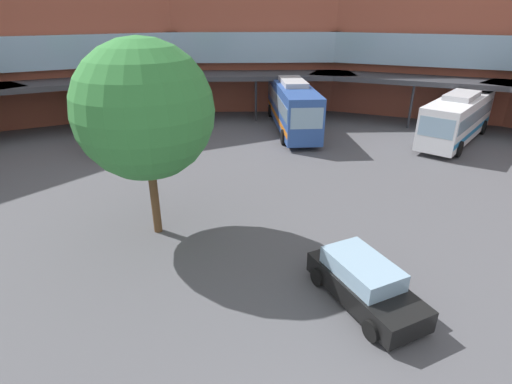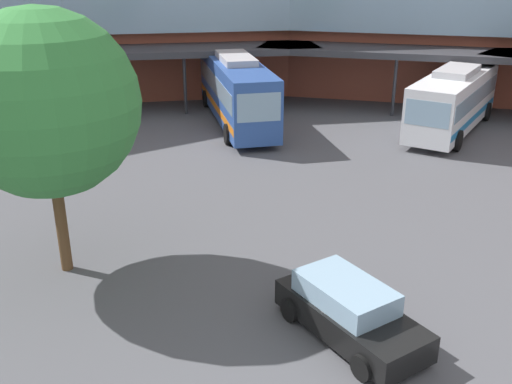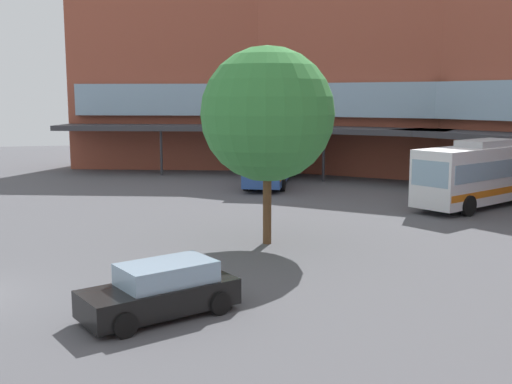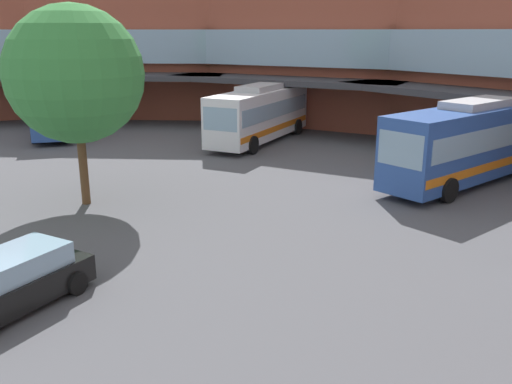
{
  "view_description": "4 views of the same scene",
  "coord_description": "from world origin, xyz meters",
  "px_view_note": "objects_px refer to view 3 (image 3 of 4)",
  "views": [
    {
      "loc": [
        -1.25,
        -4.3,
        9.09
      ],
      "look_at": [
        -0.69,
        11.14,
        1.96
      ],
      "focal_mm": 27.9,
      "sensor_mm": 36.0,
      "label": 1
    },
    {
      "loc": [
        -1.95,
        -6.25,
        9.57
      ],
      "look_at": [
        1.32,
        12.37,
        1.83
      ],
      "focal_mm": 41.48,
      "sensor_mm": 36.0,
      "label": 2
    },
    {
      "loc": [
        19.74,
        5.3,
        6.16
      ],
      "look_at": [
        -0.27,
        9.8,
        2.99
      ],
      "focal_mm": 43.29,
      "sensor_mm": 36.0,
      "label": 3
    },
    {
      "loc": [
        17.32,
        3.42,
        7.16
      ],
      "look_at": [
        2.54,
        14.72,
        1.69
      ],
      "focal_mm": 38.68,
      "sensor_mm": 36.0,
      "label": 4
    }
  ],
  "objects_px": {
    "bus_4": "(485,172)",
    "parked_car": "(161,291)",
    "plaza_tree": "(267,114)",
    "bus_3": "(271,157)"
  },
  "relations": [
    {
      "from": "bus_4",
      "to": "parked_car",
      "type": "relative_size",
      "value": 2.23
    },
    {
      "from": "parked_car",
      "to": "plaza_tree",
      "type": "distance_m",
      "value": 10.42
    },
    {
      "from": "bus_3",
      "to": "bus_4",
      "type": "relative_size",
      "value": 1.07
    },
    {
      "from": "parked_car",
      "to": "plaza_tree",
      "type": "relative_size",
      "value": 0.58
    },
    {
      "from": "bus_4",
      "to": "plaza_tree",
      "type": "bearing_deg",
      "value": -2.97
    },
    {
      "from": "bus_4",
      "to": "plaza_tree",
      "type": "height_order",
      "value": "plaza_tree"
    },
    {
      "from": "bus_4",
      "to": "parked_car",
      "type": "height_order",
      "value": "bus_4"
    },
    {
      "from": "plaza_tree",
      "to": "bus_3",
      "type": "bearing_deg",
      "value": 165.36
    },
    {
      "from": "parked_car",
      "to": "plaza_tree",
      "type": "height_order",
      "value": "plaza_tree"
    },
    {
      "from": "bus_4",
      "to": "parked_car",
      "type": "bearing_deg",
      "value": 9.54
    }
  ]
}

